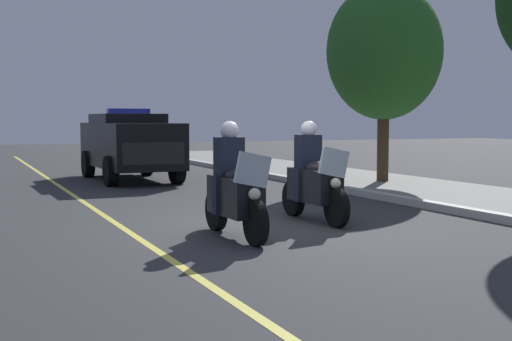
# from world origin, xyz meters

# --- Properties ---
(ground_plane) EXTENTS (80.00, 80.00, 0.00)m
(ground_plane) POSITION_xyz_m (0.00, 0.00, 0.00)
(ground_plane) COLOR #333335
(curb_strip) EXTENTS (48.00, 0.24, 0.15)m
(curb_strip) POSITION_xyz_m (0.00, 3.90, 0.07)
(curb_strip) COLOR #B7B5AD
(curb_strip) RESTS_ON ground
(lane_stripe_center) EXTENTS (48.00, 0.12, 0.01)m
(lane_stripe_center) POSITION_xyz_m (0.00, -2.12, 0.00)
(lane_stripe_center) COLOR #E0D14C
(lane_stripe_center) RESTS_ON ground
(police_motorcycle_lead_left) EXTENTS (2.14, 0.57, 1.72)m
(police_motorcycle_lead_left) POSITION_xyz_m (0.49, -0.79, 0.70)
(police_motorcycle_lead_left) COLOR black
(police_motorcycle_lead_left) RESTS_ON ground
(police_motorcycle_lead_right) EXTENTS (2.14, 0.57, 1.72)m
(police_motorcycle_lead_right) POSITION_xyz_m (-0.45, 1.04, 0.70)
(police_motorcycle_lead_right) COLOR black
(police_motorcycle_lead_right) RESTS_ON ground
(police_suv) EXTENTS (4.94, 2.15, 2.05)m
(police_suv) POSITION_xyz_m (-9.53, -0.02, 1.07)
(police_suv) COLOR black
(police_suv) RESTS_ON ground
(tree_far_back) EXTENTS (3.04, 3.04, 5.25)m
(tree_far_back) POSITION_xyz_m (-5.48, 5.84, 3.52)
(tree_far_back) COLOR #42301E
(tree_far_back) RESTS_ON sidewalk_strip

